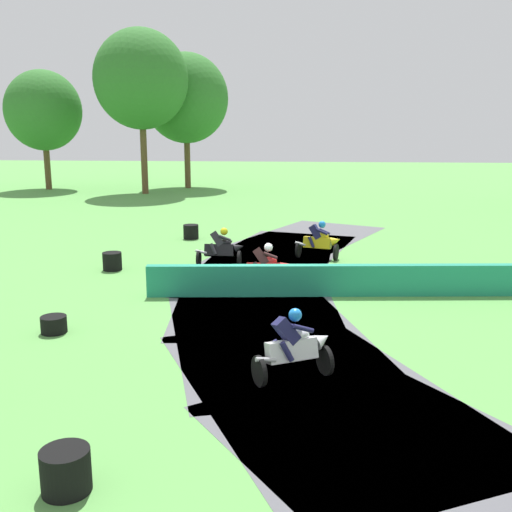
% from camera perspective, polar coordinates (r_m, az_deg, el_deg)
% --- Properties ---
extents(ground_plane, '(120.00, 120.00, 0.00)m').
position_cam_1_polar(ground_plane, '(17.34, -0.34, -3.77)').
color(ground_plane, '#569947').
extents(track_asphalt, '(9.82, 26.84, 0.01)m').
position_cam_1_polar(track_asphalt, '(17.38, 3.56, -3.73)').
color(track_asphalt, '#515156').
rests_on(track_asphalt, ground).
extents(safety_barrier, '(16.11, 1.79, 0.90)m').
position_cam_1_polar(safety_barrier, '(17.98, 16.07, -2.19)').
color(safety_barrier, '#1E8466').
rests_on(safety_barrier, ground).
extents(motorcycle_lead_yellow, '(1.71, 1.05, 1.42)m').
position_cam_1_polar(motorcycle_lead_yellow, '(21.97, 6.01, 1.43)').
color(motorcycle_lead_yellow, black).
rests_on(motorcycle_lead_yellow, ground).
extents(motorcycle_chase_black, '(1.68, 0.89, 1.42)m').
position_cam_1_polar(motorcycle_chase_black, '(20.73, -3.27, 0.71)').
color(motorcycle_chase_black, black).
rests_on(motorcycle_chase_black, ground).
extents(motorcycle_trailing_red, '(1.68, 0.87, 1.43)m').
position_cam_1_polar(motorcycle_trailing_red, '(17.99, 0.95, -1.07)').
color(motorcycle_trailing_red, black).
rests_on(motorcycle_trailing_red, ground).
extents(motorcycle_fourth_white, '(1.65, 1.32, 1.43)m').
position_cam_1_polar(motorcycle_fourth_white, '(11.77, 3.68, -8.49)').
color(motorcycle_fourth_white, black).
rests_on(motorcycle_fourth_white, ground).
extents(tire_stack_near, '(0.64, 0.64, 0.60)m').
position_cam_1_polar(tire_stack_near, '(25.88, -6.16, 2.29)').
color(tire_stack_near, black).
rests_on(tire_stack_near, ground).
extents(tire_stack_mid_a, '(0.64, 0.64, 0.60)m').
position_cam_1_polar(tire_stack_mid_a, '(20.83, -13.40, -0.48)').
color(tire_stack_mid_a, black).
rests_on(tire_stack_mid_a, ground).
extents(tire_stack_mid_b, '(0.61, 0.61, 0.40)m').
position_cam_1_polar(tire_stack_mid_b, '(15.10, -18.53, -6.14)').
color(tire_stack_mid_b, black).
rests_on(tire_stack_mid_b, ground).
extents(tire_stack_far, '(0.67, 0.67, 0.60)m').
position_cam_1_polar(tire_stack_far, '(8.95, -17.51, -18.74)').
color(tire_stack_far, black).
rests_on(tire_stack_far, ground).
extents(tree_far_left, '(5.45, 5.45, 8.55)m').
position_cam_1_polar(tree_far_left, '(47.36, -19.43, 12.81)').
color(tree_far_left, brown).
rests_on(tree_far_left, ground).
extents(tree_far_right, '(6.32, 6.32, 10.99)m').
position_cam_1_polar(tree_far_right, '(42.80, -10.80, 16.05)').
color(tree_far_right, brown).
rests_on(tree_far_right, ground).
extents(tree_mid_rise, '(6.22, 6.22, 9.84)m').
position_cam_1_polar(tree_mid_rise, '(46.08, -6.63, 14.56)').
color(tree_mid_rise, brown).
rests_on(tree_mid_rise, ground).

